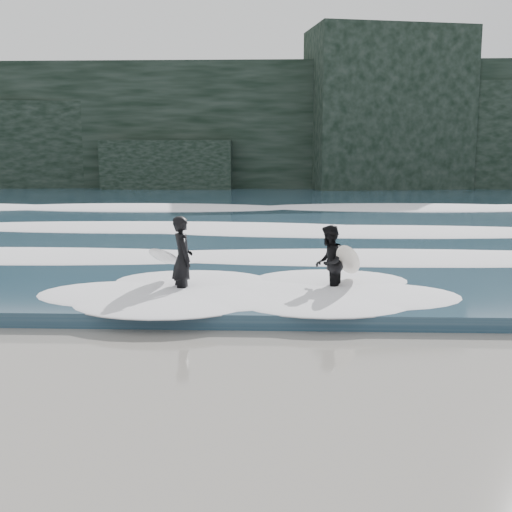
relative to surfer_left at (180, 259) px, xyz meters
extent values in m
plane|color=#896457|center=(1.42, -5.32, -0.95)|extent=(120.00, 120.00, 0.00)
cube|color=#243F52|center=(1.42, 23.68, -0.80)|extent=(90.00, 52.00, 0.30)
cube|color=black|center=(1.42, 40.68, 4.05)|extent=(70.00, 9.00, 10.00)
ellipsoid|color=white|center=(1.42, 3.68, -0.55)|extent=(60.00, 3.20, 0.20)
ellipsoid|color=white|center=(1.42, 10.68, -0.53)|extent=(60.00, 4.00, 0.24)
ellipsoid|color=white|center=(1.42, 19.68, -0.50)|extent=(60.00, 4.80, 0.30)
imported|color=black|center=(0.06, -0.01, -0.01)|extent=(0.68, 0.81, 1.88)
ellipsoid|color=white|center=(-0.34, 0.04, 0.03)|extent=(0.62, 1.86, 0.73)
imported|color=black|center=(3.25, 0.21, -0.11)|extent=(0.80, 0.94, 1.67)
ellipsoid|color=silver|center=(3.67, 0.21, -0.05)|extent=(0.84, 1.76, 0.99)
camera|label=1|loc=(2.19, -13.67, 2.34)|focal=45.00mm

